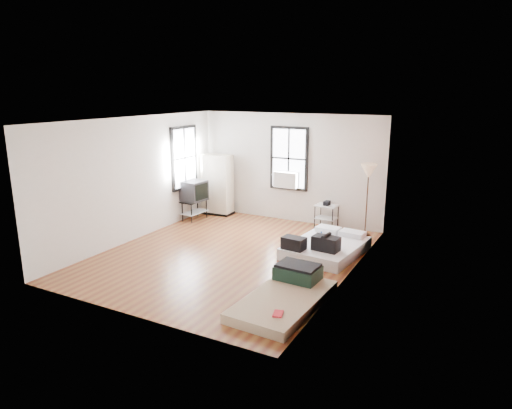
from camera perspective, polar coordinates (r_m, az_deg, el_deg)
The scene contains 8 objects.
ground at distance 9.67m, azimuth -3.17°, elevation -6.26°, with size 6.00×6.00×0.00m, color maroon.
room_shell at distance 9.41m, azimuth -0.97°, elevation 4.16°, with size 5.02×6.02×2.80m.
mattress_main at distance 9.76m, azimuth 8.67°, elevation -5.22°, with size 1.52×1.95×0.59m.
mattress_bare at distance 7.62m, azimuth 3.91°, elevation -11.05°, with size 1.16×2.07×0.43m.
wardrobe at distance 12.63m, azimuth -4.84°, elevation 2.49°, with size 0.85×0.51×1.66m.
side_table at distance 11.43m, azimuth 8.82°, elevation -0.67°, with size 0.56×0.46×0.70m.
floor_lamp at distance 10.88m, azimuth 13.89°, elevation 3.64°, with size 0.37×0.37×1.70m.
tv_stand at distance 12.11m, azimuth -7.74°, elevation 1.56°, with size 0.57×0.78×1.05m.
Camera 1 is at (4.69, -7.76, 3.37)m, focal length 32.00 mm.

